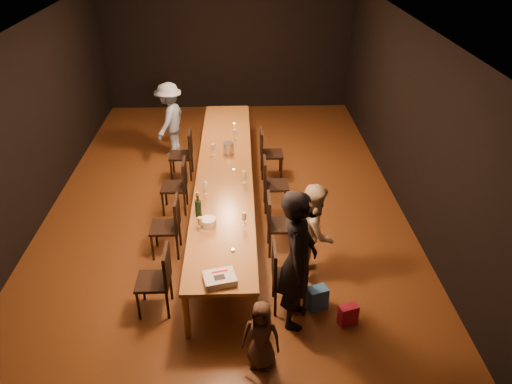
{
  "coord_description": "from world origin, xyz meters",
  "views": [
    {
      "loc": [
        0.27,
        -7.26,
        4.53
      ],
      "look_at": [
        0.48,
        -1.17,
        1.0
      ],
      "focal_mm": 35.0,
      "sensor_mm": 36.0,
      "label": 1
    }
  ],
  "objects_px": {
    "chair_left_0": "(153,280)",
    "woman_tan": "(314,232)",
    "chair_left_2": "(174,186)",
    "chair_left_3": "(181,155)",
    "table": "(225,173)",
    "man_blue": "(170,119)",
    "chair_right_2": "(276,184)",
    "chair_right_3": "(272,153)",
    "plate_stack": "(208,222)",
    "woman_birthday": "(298,260)",
    "champagne_bottle": "(198,204)",
    "child": "(261,335)",
    "ice_bucket": "(229,148)",
    "chair_right_0": "(289,277)",
    "birthday_cake": "(220,278)",
    "chair_right_1": "(282,224)",
    "chair_left_1": "(165,227)"
  },
  "relations": [
    {
      "from": "chair_left_0",
      "to": "woman_tan",
      "type": "bearing_deg",
      "value": -73.37
    },
    {
      "from": "chair_left_2",
      "to": "chair_left_3",
      "type": "bearing_deg",
      "value": 0.0
    },
    {
      "from": "table",
      "to": "woman_tan",
      "type": "height_order",
      "value": "woman_tan"
    },
    {
      "from": "chair_left_3",
      "to": "man_blue",
      "type": "xyz_separation_m",
      "value": [
        -0.3,
        1.05,
        0.29
      ]
    },
    {
      "from": "chair_right_2",
      "to": "chair_right_3",
      "type": "distance_m",
      "value": 1.2
    },
    {
      "from": "woman_tan",
      "to": "plate_stack",
      "type": "height_order",
      "value": "woman_tan"
    },
    {
      "from": "woman_birthday",
      "to": "chair_left_3",
      "type": "bearing_deg",
      "value": 36.82
    },
    {
      "from": "woman_tan",
      "to": "chair_left_2",
      "type": "bearing_deg",
      "value": 60.66
    },
    {
      "from": "champagne_bottle",
      "to": "chair_left_0",
      "type": "bearing_deg",
      "value": -116.81
    },
    {
      "from": "champagne_bottle",
      "to": "chair_right_2",
      "type": "bearing_deg",
      "value": 49.32
    },
    {
      "from": "child",
      "to": "ice_bucket",
      "type": "xyz_separation_m",
      "value": [
        -0.4,
        3.95,
        0.41
      ]
    },
    {
      "from": "table",
      "to": "chair_right_3",
      "type": "height_order",
      "value": "chair_right_3"
    },
    {
      "from": "chair_right_0",
      "to": "chair_right_2",
      "type": "height_order",
      "value": "same"
    },
    {
      "from": "chair_right_2",
      "to": "birthday_cake",
      "type": "relative_size",
      "value": 2.21
    },
    {
      "from": "man_blue",
      "to": "child",
      "type": "relative_size",
      "value": 1.71
    },
    {
      "from": "woman_tan",
      "to": "birthday_cake",
      "type": "relative_size",
      "value": 3.41
    },
    {
      "from": "table",
      "to": "plate_stack",
      "type": "relative_size",
      "value": 28.33
    },
    {
      "from": "ice_bucket",
      "to": "child",
      "type": "bearing_deg",
      "value": -84.26
    },
    {
      "from": "chair_right_1",
      "to": "woman_birthday",
      "type": "relative_size",
      "value": 0.51
    },
    {
      "from": "chair_left_1",
      "to": "child",
      "type": "height_order",
      "value": "chair_left_1"
    },
    {
      "from": "chair_left_1",
      "to": "woman_birthday",
      "type": "xyz_separation_m",
      "value": [
        1.76,
        -1.43,
        0.45
      ]
    },
    {
      "from": "chair_right_3",
      "to": "chair_left_2",
      "type": "xyz_separation_m",
      "value": [
        -1.7,
        -1.2,
        0.0
      ]
    },
    {
      "from": "chair_right_1",
      "to": "champagne_bottle",
      "type": "bearing_deg",
      "value": -81.57
    },
    {
      "from": "table",
      "to": "woman_birthday",
      "type": "xyz_separation_m",
      "value": [
        0.91,
        -2.63,
        0.22
      ]
    },
    {
      "from": "chair_right_1",
      "to": "chair_right_2",
      "type": "bearing_deg",
      "value": 180.0
    },
    {
      "from": "chair_left_3",
      "to": "champagne_bottle",
      "type": "distance_m",
      "value": 2.67
    },
    {
      "from": "chair_right_2",
      "to": "champagne_bottle",
      "type": "height_order",
      "value": "champagne_bottle"
    },
    {
      "from": "woman_birthday",
      "to": "champagne_bottle",
      "type": "bearing_deg",
      "value": 56.91
    },
    {
      "from": "chair_left_3",
      "to": "man_blue",
      "type": "relative_size",
      "value": 0.62
    },
    {
      "from": "chair_right_1",
      "to": "chair_right_3",
      "type": "bearing_deg",
      "value": 180.0
    },
    {
      "from": "chair_right_3",
      "to": "woman_tan",
      "type": "xyz_separation_m",
      "value": [
        0.39,
        -2.98,
        0.25
      ]
    },
    {
      "from": "chair_right_3",
      "to": "chair_left_2",
      "type": "distance_m",
      "value": 2.08
    },
    {
      "from": "chair_right_1",
      "to": "ice_bucket",
      "type": "bearing_deg",
      "value": -156.57
    },
    {
      "from": "chair_right_1",
      "to": "woman_tan",
      "type": "height_order",
      "value": "woman_tan"
    },
    {
      "from": "chair_right_0",
      "to": "man_blue",
      "type": "distance_m",
      "value": 5.07
    },
    {
      "from": "chair_left_0",
      "to": "chair_left_3",
      "type": "distance_m",
      "value": 3.6
    },
    {
      "from": "chair_right_0",
      "to": "chair_right_3",
      "type": "xyz_separation_m",
      "value": [
        0.0,
        3.6,
        0.0
      ]
    },
    {
      "from": "chair_left_2",
      "to": "chair_right_2",
      "type": "bearing_deg",
      "value": -90.0
    },
    {
      "from": "woman_tan",
      "to": "birthday_cake",
      "type": "bearing_deg",
      "value": 140.2
    },
    {
      "from": "chair_right_2",
      "to": "ice_bucket",
      "type": "bearing_deg",
      "value": -128.15
    },
    {
      "from": "chair_right_2",
      "to": "table",
      "type": "bearing_deg",
      "value": -90.0
    },
    {
      "from": "champagne_bottle",
      "to": "chair_right_0",
      "type": "bearing_deg",
      "value": -40.93
    },
    {
      "from": "chair_left_0",
      "to": "chair_left_2",
      "type": "height_order",
      "value": "same"
    },
    {
      "from": "chair_right_3",
      "to": "plate_stack",
      "type": "distance_m",
      "value": 3.04
    },
    {
      "from": "chair_right_3",
      "to": "champagne_bottle",
      "type": "relative_size",
      "value": 2.45
    },
    {
      "from": "chair_right_3",
      "to": "ice_bucket",
      "type": "height_order",
      "value": "ice_bucket"
    },
    {
      "from": "child",
      "to": "chair_left_3",
      "type": "bearing_deg",
      "value": 118.16
    },
    {
      "from": "chair_right_2",
      "to": "chair_left_2",
      "type": "height_order",
      "value": "same"
    },
    {
      "from": "woman_birthday",
      "to": "birthday_cake",
      "type": "height_order",
      "value": "woman_birthday"
    },
    {
      "from": "chair_left_0",
      "to": "chair_right_0",
      "type": "bearing_deg",
      "value": -90.0
    }
  ]
}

